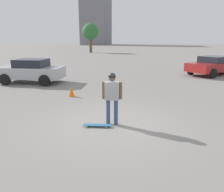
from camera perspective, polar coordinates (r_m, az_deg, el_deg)
ground_plane at (r=7.37m, az=0.00°, el=-7.38°), size 220.00×220.00×0.00m
person at (r=7.04m, az=0.00°, el=0.74°), size 0.66×0.25×1.74m
skateboard at (r=7.16m, az=-3.94°, el=-7.59°), size 0.91×0.33×0.07m
car_parked_near at (r=14.88m, az=-20.39°, el=6.24°), size 4.19×2.14×1.52m
car_parked_far at (r=18.87m, az=24.98°, el=7.35°), size 4.59×4.54×1.44m
building_block_distant at (r=96.96m, az=-4.10°, el=20.03°), size 10.18×14.96×22.97m
tree_distant at (r=44.24m, az=-5.68°, el=16.33°), size 3.16×3.16×5.59m
traffic_cone at (r=10.93m, az=-10.57°, el=1.13°), size 0.31×0.31×0.48m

